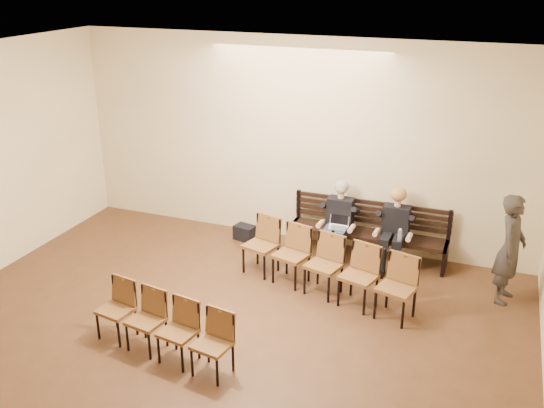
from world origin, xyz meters
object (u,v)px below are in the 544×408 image
at_px(water_bottle, 399,242).
at_px(chair_row_front, 324,266).
at_px(laptop, 337,229).
at_px(chair_row_back, 162,327).
at_px(seated_woman, 394,231).
at_px(passerby, 512,241).
at_px(seated_man, 338,222).
at_px(bench, 366,245).
at_px(bag, 245,233).

relative_size(water_bottle, chair_row_front, 0.08).
height_order(laptop, water_bottle, laptop).
bearing_deg(chair_row_back, chair_row_front, 66.03).
height_order(laptop, chair_row_front, chair_row_front).
distance_m(seated_woman, laptop, 0.91).
bearing_deg(chair_row_front, passerby, 32.01).
relative_size(seated_woman, chair_row_front, 0.43).
bearing_deg(water_bottle, laptop, 173.39).
height_order(seated_man, laptop, seated_man).
bearing_deg(laptop, chair_row_back, -104.46).
xyz_separation_m(laptop, chair_row_front, (0.10, -1.09, -0.12)).
bearing_deg(seated_man, chair_row_back, -110.63).
bearing_deg(laptop, passerby, 0.63).
bearing_deg(water_bottle, seated_woman, 114.50).
xyz_separation_m(seated_woman, passerby, (1.71, -0.48, 0.33)).
bearing_deg(laptop, seated_man, 106.39).
bearing_deg(laptop, water_bottle, 0.92).
distance_m(passerby, chair_row_back, 4.93).
height_order(bench, water_bottle, water_bottle).
distance_m(bench, seated_man, 0.62).
distance_m(seated_man, chair_row_back, 3.67).
bearing_deg(water_bottle, bag, 173.09).
bearing_deg(laptop, chair_row_front, -77.09).
xyz_separation_m(seated_woman, bag, (-2.61, 0.05, -0.47)).
distance_m(seated_woman, chair_row_front, 1.49).
height_order(bag, chair_row_front, chair_row_front).
bearing_deg(chair_row_back, seated_man, 78.56).
bearing_deg(bench, bag, -178.09).
height_order(seated_man, chair_row_front, seated_man).
bearing_deg(seated_woman, water_bottle, -65.50).
height_order(bench, seated_man, seated_man).
bearing_deg(seated_woman, bag, 178.95).
bearing_deg(bag, chair_row_front, -35.52).
bearing_deg(chair_row_front, water_bottle, 61.38).
distance_m(seated_man, seated_woman, 0.92).
xyz_separation_m(bag, chair_row_front, (1.83, -1.30, 0.32)).
xyz_separation_m(water_bottle, chair_row_front, (-0.92, -0.97, -0.11)).
bearing_deg(laptop, bag, -179.56).
relative_size(seated_man, bag, 3.53).
height_order(bag, chair_row_back, chair_row_back).
bearing_deg(passerby, chair_row_back, 137.21).
xyz_separation_m(seated_man, seated_woman, (0.92, 0.00, -0.03)).
height_order(bench, chair_row_front, chair_row_front).
relative_size(bag, chair_row_front, 0.13).
bearing_deg(chair_row_front, laptop, 110.12).
relative_size(seated_woman, chair_row_back, 0.62).
distance_m(laptop, water_bottle, 1.03).
distance_m(passerby, chair_row_front, 2.65).
xyz_separation_m(laptop, passerby, (2.59, -0.31, 0.36)).
xyz_separation_m(seated_man, laptop, (0.03, -0.17, -0.06)).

